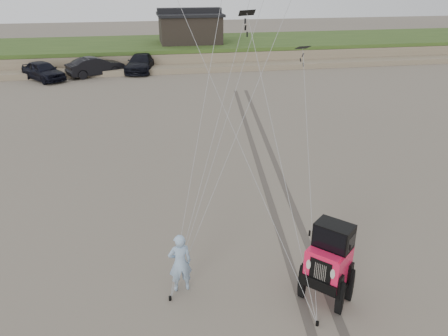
# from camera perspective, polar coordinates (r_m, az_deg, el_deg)

# --- Properties ---
(ground) EXTENTS (160.00, 160.00, 0.00)m
(ground) POSITION_cam_1_polar(r_m,az_deg,el_deg) (12.59, 7.62, -16.08)
(ground) COLOR #6B6054
(ground) RESTS_ON ground
(dune_ridge) EXTENTS (160.00, 14.25, 1.73)m
(dune_ridge) POSITION_cam_1_polar(r_m,az_deg,el_deg) (47.25, -6.96, 14.92)
(dune_ridge) COLOR #7A6B54
(dune_ridge) RESTS_ON ground
(cabin) EXTENTS (6.40, 5.40, 3.35)m
(cabin) POSITION_cam_1_polar(r_m,az_deg,el_deg) (46.64, -4.49, 17.89)
(cabin) COLOR black
(cabin) RESTS_ON dune_ridge
(truck_a) EXTENTS (4.34, 4.82, 1.59)m
(truck_a) POSITION_cam_1_polar(r_m,az_deg,el_deg) (39.95, -22.55, 11.64)
(truck_a) COLOR black
(truck_a) RESTS_ON ground
(truck_b) EXTENTS (5.18, 3.66, 1.62)m
(truck_b) POSITION_cam_1_polar(r_m,az_deg,el_deg) (40.32, -16.40, 12.60)
(truck_b) COLOR black
(truck_b) RESTS_ON ground
(truck_c) EXTENTS (3.45, 5.83, 1.59)m
(truck_c) POSITION_cam_1_polar(r_m,az_deg,el_deg) (41.31, -10.73, 13.36)
(truck_c) COLOR black
(truck_c) RESTS_ON ground
(jeep) EXTENTS (5.01, 4.82, 1.81)m
(jeep) POSITION_cam_1_polar(r_m,az_deg,el_deg) (12.10, 13.33, -13.02)
(jeep) COLOR #FE1B4C
(jeep) RESTS_ON ground
(man) EXTENTS (0.68, 0.48, 1.77)m
(man) POSITION_cam_1_polar(r_m,az_deg,el_deg) (12.20, -5.77, -12.21)
(man) COLOR #829DC9
(man) RESTS_ON ground
(stake_main) EXTENTS (0.08, 0.08, 0.12)m
(stake_main) POSITION_cam_1_polar(r_m,az_deg,el_deg) (12.37, -7.05, -16.54)
(stake_main) COLOR black
(stake_main) RESTS_ON ground
(stake_aux) EXTENTS (0.08, 0.08, 0.12)m
(stake_aux) POSITION_cam_1_polar(r_m,az_deg,el_deg) (11.82, 12.09, -19.25)
(stake_aux) COLOR black
(stake_aux) RESTS_ON ground
(tire_tracks) EXTENTS (5.22, 29.74, 0.01)m
(tire_tracks) POSITION_cam_1_polar(r_m,az_deg,el_deg) (19.63, 5.98, -0.44)
(tire_tracks) COLOR #4C443D
(tire_tracks) RESTS_ON ground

